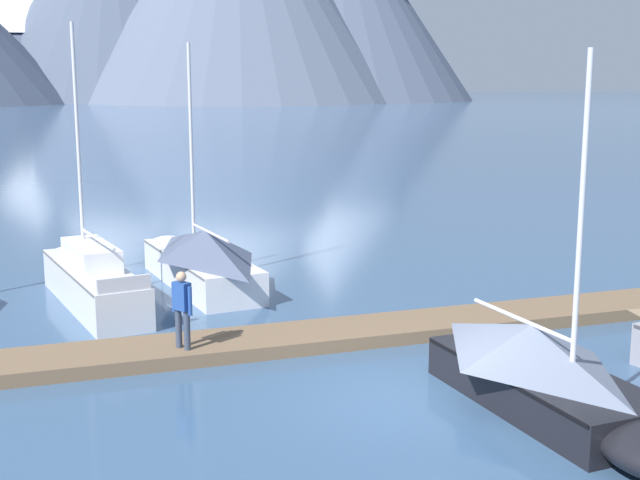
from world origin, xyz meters
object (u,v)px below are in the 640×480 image
(sailboat_mid_dock_port, at_px, (198,257))
(sailboat_mid_dock_starboard, at_px, (552,378))
(person_on_dock, at_px, (182,305))
(sailboat_second_berth, at_px, (89,278))

(sailboat_mid_dock_port, height_order, sailboat_mid_dock_starboard, sailboat_mid_dock_port)
(person_on_dock, bearing_deg, sailboat_second_berth, 106.88)
(sailboat_mid_dock_port, relative_size, sailboat_mid_dock_starboard, 1.15)
(sailboat_mid_dock_starboard, distance_m, person_on_dock, 7.68)
(sailboat_mid_dock_port, relative_size, person_on_dock, 4.45)
(sailboat_mid_dock_port, height_order, person_on_dock, sailboat_mid_dock_port)
(sailboat_mid_dock_port, bearing_deg, sailboat_second_berth, -159.19)
(sailboat_second_berth, xyz_separation_m, sailboat_mid_dock_port, (3.15, 1.20, 0.14))
(sailboat_mid_dock_starboard, bearing_deg, sailboat_second_berth, 126.21)
(sailboat_second_berth, height_order, sailboat_mid_dock_starboard, sailboat_second_berth)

